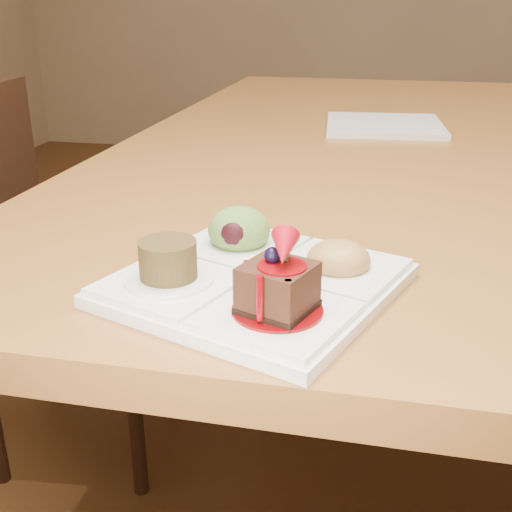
% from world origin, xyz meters
% --- Properties ---
extents(ground, '(6.00, 6.00, 0.00)m').
position_xyz_m(ground, '(0.00, 0.00, 0.00)').
color(ground, '#533517').
extents(dining_table, '(1.00, 1.80, 0.75)m').
position_xyz_m(dining_table, '(0.00, 0.00, 0.68)').
color(dining_table, brown).
rests_on(dining_table, ground).
extents(chair_left, '(0.41, 0.41, 0.84)m').
position_xyz_m(chair_left, '(-0.73, -0.12, 0.48)').
color(chair_left, black).
rests_on(chair_left, ground).
extents(sampler_plate, '(0.30, 0.30, 0.09)m').
position_xyz_m(sampler_plate, '(-0.11, -0.75, 0.77)').
color(sampler_plate, white).
rests_on(sampler_plate, dining_table).
extents(second_plate, '(0.25, 0.25, 0.01)m').
position_xyz_m(second_plate, '(-0.02, 0.07, 0.76)').
color(second_plate, white).
rests_on(second_plate, dining_table).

